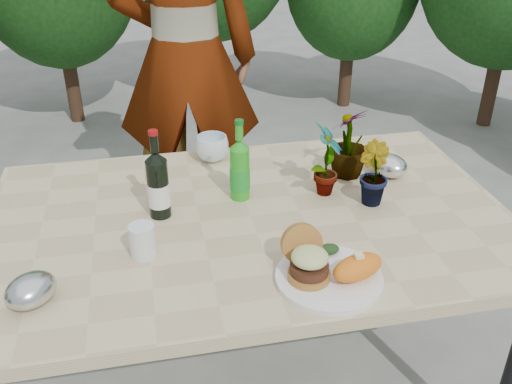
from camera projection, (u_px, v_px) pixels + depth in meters
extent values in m
cube|color=#C9B486|center=(251.00, 221.00, 1.76)|extent=(1.60, 1.00, 0.04)
cylinder|color=black|center=(512.00, 374.00, 1.72)|extent=(0.05, 0.05, 0.71)
cylinder|color=black|center=(46.00, 266.00, 2.18)|extent=(0.05, 0.05, 0.71)
cylinder|color=black|center=(397.00, 225.00, 2.43)|extent=(0.05, 0.05, 0.71)
cylinder|color=#382316|center=(74.00, 94.00, 4.26)|extent=(0.10, 0.10, 0.42)
cylinder|color=#382316|center=(216.00, 71.00, 4.61)|extent=(0.10, 0.10, 0.50)
cylinder|color=#382316|center=(345.00, 82.00, 4.56)|extent=(0.10, 0.10, 0.38)
cylinder|color=#382316|center=(489.00, 96.00, 4.19)|extent=(0.10, 0.10, 0.44)
cylinder|color=white|center=(329.00, 278.00, 1.48)|extent=(0.28, 0.28, 0.01)
cylinder|color=#B7722D|center=(309.00, 275.00, 1.46)|extent=(0.11, 0.11, 0.02)
cylinder|color=#472314|center=(309.00, 268.00, 1.45)|extent=(0.10, 0.10, 0.02)
ellipsoid|color=beige|center=(310.00, 257.00, 1.43)|extent=(0.10, 0.10, 0.04)
cylinder|color=#B7722D|center=(302.00, 244.00, 1.50)|extent=(0.11, 0.06, 0.11)
ellipsoid|color=orange|center=(358.00, 267.00, 1.45)|extent=(0.17, 0.12, 0.06)
ellipsoid|color=olive|center=(319.00, 252.00, 1.55)|extent=(0.04, 0.04, 0.02)
ellipsoid|color=#193814|center=(329.00, 249.00, 1.55)|extent=(0.06, 0.04, 0.03)
cylinder|color=black|center=(158.00, 189.00, 1.71)|extent=(0.07, 0.07, 0.19)
cylinder|color=white|center=(159.00, 194.00, 1.72)|extent=(0.07, 0.07, 0.07)
cone|color=black|center=(155.00, 156.00, 1.66)|extent=(0.07, 0.07, 0.03)
cylinder|color=black|center=(154.00, 143.00, 1.64)|extent=(0.02, 0.02, 0.05)
cylinder|color=maroon|center=(153.00, 133.00, 1.62)|extent=(0.03, 0.03, 0.01)
cylinder|color=#229B1C|center=(240.00, 173.00, 1.81)|extent=(0.06, 0.06, 0.17)
cylinder|color=#198C26|center=(240.00, 178.00, 1.82)|extent=(0.07, 0.07, 0.07)
cone|color=#229B1C|center=(239.00, 144.00, 1.76)|extent=(0.06, 0.06, 0.03)
cylinder|color=#229B1C|center=(239.00, 132.00, 1.74)|extent=(0.02, 0.02, 0.05)
cylinder|color=#0C5919|center=(239.00, 122.00, 1.72)|extent=(0.03, 0.03, 0.01)
cylinder|color=silver|center=(143.00, 241.00, 1.56)|extent=(0.07, 0.07, 0.09)
imported|color=#306121|center=(327.00, 160.00, 1.81)|extent=(0.14, 0.16, 0.25)
imported|color=#276021|center=(372.00, 174.00, 1.78)|extent=(0.10, 0.12, 0.20)
imported|color=#21531C|center=(349.00, 143.00, 1.93)|extent=(0.19, 0.19, 0.24)
imported|color=silver|center=(212.00, 148.00, 2.07)|extent=(0.14, 0.14, 0.09)
ellipsoid|color=#B2B5B9|center=(31.00, 290.00, 1.39)|extent=(0.17, 0.17, 0.08)
ellipsoid|color=silver|center=(389.00, 165.00, 1.97)|extent=(0.16, 0.17, 0.08)
imported|color=#8C5D46|center=(185.00, 58.00, 2.59)|extent=(0.73, 0.52, 1.86)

